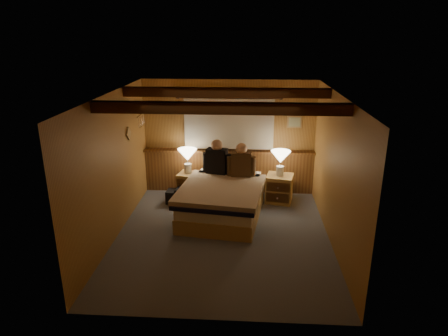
# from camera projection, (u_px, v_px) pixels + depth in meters

# --- Properties ---
(floor) EXTENTS (4.20, 4.20, 0.00)m
(floor) POSITION_uv_depth(u_px,v_px,m) (223.00, 236.00, 6.82)
(floor) COLOR #535862
(floor) RESTS_ON ground
(ceiling) EXTENTS (4.20, 4.20, 0.00)m
(ceiling) POSITION_uv_depth(u_px,v_px,m) (222.00, 95.00, 6.04)
(ceiling) COLOR #DD9D53
(ceiling) RESTS_ON wall_back
(wall_back) EXTENTS (3.60, 0.00, 3.60)m
(wall_back) POSITION_uv_depth(u_px,v_px,m) (229.00, 137.00, 8.41)
(wall_back) COLOR #B78D41
(wall_back) RESTS_ON floor
(wall_left) EXTENTS (0.00, 4.20, 4.20)m
(wall_left) POSITION_uv_depth(u_px,v_px,m) (113.00, 168.00, 6.53)
(wall_left) COLOR #B78D41
(wall_left) RESTS_ON floor
(wall_right) EXTENTS (0.00, 4.20, 4.20)m
(wall_right) POSITION_uv_depth(u_px,v_px,m) (336.00, 172.00, 6.32)
(wall_right) COLOR #B78D41
(wall_right) RESTS_ON floor
(wall_front) EXTENTS (3.60, 0.00, 3.60)m
(wall_front) POSITION_uv_depth(u_px,v_px,m) (210.00, 231.00, 4.45)
(wall_front) COLOR #B78D41
(wall_front) RESTS_ON floor
(wainscot) EXTENTS (3.60, 0.23, 0.94)m
(wainscot) POSITION_uv_depth(u_px,v_px,m) (229.00, 170.00, 8.58)
(wainscot) COLOR brown
(wainscot) RESTS_ON wall_back
(curtain_window) EXTENTS (2.18, 0.09, 1.11)m
(curtain_window) POSITION_uv_depth(u_px,v_px,m) (229.00, 123.00, 8.24)
(curtain_window) COLOR #432310
(curtain_window) RESTS_ON wall_back
(ceiling_beams) EXTENTS (3.60, 1.65, 0.16)m
(ceiling_beams) POSITION_uv_depth(u_px,v_px,m) (223.00, 99.00, 6.21)
(ceiling_beams) COLOR #432310
(ceiling_beams) RESTS_ON ceiling
(coat_rail) EXTENTS (0.05, 0.55, 0.24)m
(coat_rail) POSITION_uv_depth(u_px,v_px,m) (141.00, 119.00, 7.87)
(coat_rail) COLOR white
(coat_rail) RESTS_ON wall_left
(framed_print) EXTENTS (0.30, 0.04, 0.25)m
(framed_print) POSITION_uv_depth(u_px,v_px,m) (295.00, 122.00, 8.20)
(framed_print) COLOR tan
(framed_print) RESTS_ON wall_back
(bed) EXTENTS (1.68, 2.04, 0.64)m
(bed) POSITION_uv_depth(u_px,v_px,m) (222.00, 200.00, 7.43)
(bed) COLOR tan
(bed) RESTS_ON floor
(nightstand_left) EXTENTS (0.55, 0.52, 0.52)m
(nightstand_left) POSITION_uv_depth(u_px,v_px,m) (190.00, 185.00, 8.35)
(nightstand_left) COLOR tan
(nightstand_left) RESTS_ON floor
(nightstand_right) EXTENTS (0.60, 0.55, 0.57)m
(nightstand_right) POSITION_uv_depth(u_px,v_px,m) (279.00, 188.00, 8.12)
(nightstand_right) COLOR tan
(nightstand_right) RESTS_ON floor
(lamp_left) EXTENTS (0.40, 0.40, 0.52)m
(lamp_left) POSITION_uv_depth(u_px,v_px,m) (187.00, 156.00, 8.19)
(lamp_left) COLOR silver
(lamp_left) RESTS_ON nightstand_left
(lamp_right) EXTENTS (0.39, 0.39, 0.51)m
(lamp_right) POSITION_uv_depth(u_px,v_px,m) (281.00, 158.00, 7.91)
(lamp_right) COLOR silver
(lamp_right) RESTS_ON nightstand_right
(person_left) EXTENTS (0.57, 0.31, 0.71)m
(person_left) POSITION_uv_depth(u_px,v_px,m) (217.00, 159.00, 7.89)
(person_left) COLOR black
(person_left) RESTS_ON bed
(person_right) EXTENTS (0.56, 0.23, 0.68)m
(person_right) POSITION_uv_depth(u_px,v_px,m) (241.00, 162.00, 7.73)
(person_right) COLOR #46311C
(person_right) RESTS_ON bed
(duffel_bag) EXTENTS (0.46, 0.29, 0.32)m
(duffel_bag) POSITION_uv_depth(u_px,v_px,m) (178.00, 197.00, 8.09)
(duffel_bag) COLOR black
(duffel_bag) RESTS_ON floor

